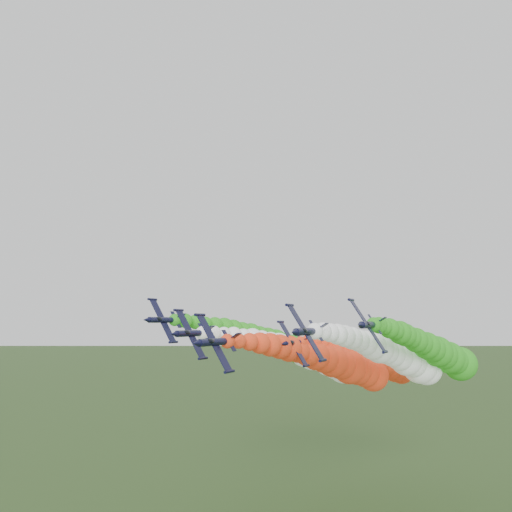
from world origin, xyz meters
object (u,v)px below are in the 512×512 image
object	(u,v)px
jet_lead	(339,364)
jet_inner_left	(314,357)
jet_inner_right	(400,358)
jet_trail	(376,361)
jet_outer_left	(284,345)
jet_outer_right	(439,353)

from	to	relation	value
jet_lead	jet_inner_left	size ratio (longest dim) A/B	0.99
jet_lead	jet_inner_right	bearing A→B (deg)	32.70
jet_lead	jet_trail	world-z (taller)	jet_lead
jet_outer_left	jet_outer_right	xyz separation A→B (m)	(40.14, 0.70, -0.90)
jet_inner_left	jet_trail	distance (m)	19.56
jet_outer_left	jet_outer_right	size ratio (longest dim) A/B	0.99
jet_inner_right	jet_trail	size ratio (longest dim) A/B	1.00
jet_lead	jet_inner_right	distance (m)	14.60
jet_inner_right	jet_outer_right	size ratio (longest dim) A/B	0.99
jet_inner_right	jet_outer_right	world-z (taller)	jet_outer_right
jet_inner_right	jet_outer_right	xyz separation A→B (m)	(7.64, 8.84, 0.88)
jet_inner_left	jet_outer_right	size ratio (longest dim) A/B	1.00
jet_inner_right	jet_lead	bearing A→B (deg)	-147.30
jet_inner_left	jet_outer_left	world-z (taller)	jet_outer_left
jet_outer_left	jet_outer_right	bearing A→B (deg)	0.99
jet_inner_left	jet_inner_right	world-z (taller)	jet_inner_right
jet_inner_right	jet_outer_left	distance (m)	33.55
jet_inner_left	jet_outer_left	distance (m)	11.83
jet_outer_left	jet_lead	bearing A→B (deg)	-38.30
jet_lead	jet_trail	distance (m)	26.33
jet_inner_right	jet_outer_right	bearing A→B (deg)	49.16
jet_lead	jet_outer_left	size ratio (longest dim) A/B	1.00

